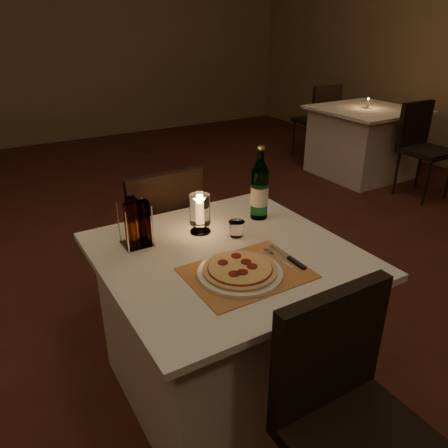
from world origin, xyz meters
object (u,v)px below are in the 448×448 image
main_table (226,324)px  plate (240,273)px  chair_near (348,405)px  hurricane_candle (200,211)px  neighbor_table_right (362,142)px  tumbler (237,229)px  pizza (240,269)px  water_bottle (260,190)px  chair_far (160,229)px

main_table → plate: bearing=-105.5°
main_table → chair_near: bearing=-90.0°
hurricane_candle → neighbor_table_right: bearing=30.4°
chair_near → tumbler: 0.85m
main_table → hurricane_candle: bearing=91.4°
plate → pizza: (0.00, 0.00, 0.02)m
water_bottle → pizza: bearing=-132.4°
plate → water_bottle: water_bottle is taller
water_bottle → tumbler: bearing=-149.8°
water_bottle → hurricane_candle: (-0.32, 0.00, -0.04)m
main_table → plate: 0.42m
main_table → plate: size_ratio=3.12×
main_table → chair_far: size_ratio=1.11×
pizza → hurricane_candle: bearing=83.6°
chair_near → hurricane_candle: hurricane_candle is taller
tumbler → neighbor_table_right: (2.82, 1.84, -0.40)m
main_table → plate: (-0.05, -0.18, 0.38)m
neighbor_table_right → chair_near: bearing=-137.8°
chair_near → tumbler: chair_near is taller
plate → water_bottle: bearing=47.6°
main_table → neighbor_table_right: bearing=33.5°
pizza → tumbler: 0.33m
main_table → pizza: size_ratio=3.57×
main_table → pizza: 0.44m
plate → pizza: pizza is taller
tumbler → water_bottle: 0.26m
chair_far → plate: (-0.05, -0.89, 0.20)m
hurricane_candle → water_bottle: bearing=-0.2°
water_bottle → chair_near: bearing=-108.6°
plate → hurricane_candle: bearing=83.6°
chair_near → neighbor_table_right: bearing=42.2°
chair_far → tumbler: size_ratio=12.65×
main_table → water_bottle: bearing=34.8°
chair_near → neighbor_table_right: (2.93, 2.66, -0.18)m
chair_far → tumbler: bearing=-79.6°
hurricane_candle → plate: bearing=-96.4°
neighbor_table_right → chair_far: bearing=-157.2°
main_table → hurricane_candle: (-0.01, 0.22, 0.47)m
chair_near → hurricane_candle: bearing=90.3°
plate → pizza: bearing=80.2°
chair_far → water_bottle: water_bottle is taller
main_table → tumbler: 0.43m
chair_near → tumbler: size_ratio=12.65×
chair_far → plate: chair_far is taller
plate → hurricane_candle: size_ratio=1.78×
pizza → hurricane_candle: 0.41m
chair_near → main_table: bearing=90.0°
main_table → hurricane_candle: hurricane_candle is taller
tumbler → neighbor_table_right: tumbler is taller
tumbler → main_table: bearing=-138.0°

